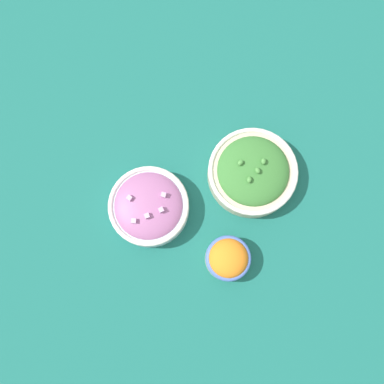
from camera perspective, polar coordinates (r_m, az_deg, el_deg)
ground_plane at (r=1.11m, az=-0.00°, el=-0.28°), size 3.00×3.00×0.00m
bowl_red_onion at (r=1.07m, az=-5.76°, el=-1.93°), size 0.20×0.20×0.08m
bowl_carrots at (r=1.06m, az=4.82°, el=-8.81°), size 0.11×0.11×0.08m
bowl_broccoli at (r=1.10m, az=8.07°, el=2.65°), size 0.23×0.23×0.09m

